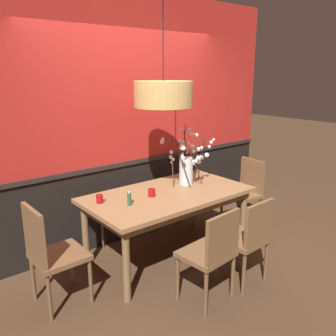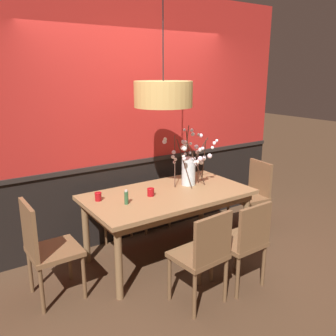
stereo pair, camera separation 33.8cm
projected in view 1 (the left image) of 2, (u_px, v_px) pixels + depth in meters
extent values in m
plane|color=#4C3321|center=(168.00, 256.00, 4.06)|extent=(24.00, 24.00, 0.00)
cube|color=black|center=(130.00, 199.00, 4.49)|extent=(4.49, 0.12, 0.94)
cube|color=black|center=(130.00, 162.00, 4.36)|extent=(4.49, 0.14, 0.05)
cube|color=#B2231E|center=(127.00, 80.00, 4.11)|extent=(4.49, 0.12, 1.97)
cube|color=#997047|center=(168.00, 195.00, 3.86)|extent=(1.78, 0.97, 0.04)
cube|color=brown|center=(168.00, 200.00, 3.88)|extent=(1.68, 0.87, 0.08)
cylinder|color=brown|center=(126.00, 266.00, 3.18)|extent=(0.07, 0.07, 0.72)
cylinder|color=brown|center=(243.00, 220.00, 4.15)|extent=(0.07, 0.07, 0.72)
cylinder|color=brown|center=(86.00, 235.00, 3.77)|extent=(0.07, 0.07, 0.72)
cylinder|color=brown|center=(196.00, 201.00, 4.75)|extent=(0.07, 0.07, 0.72)
cube|color=brown|center=(242.00, 239.00, 3.49)|extent=(0.43, 0.42, 0.04)
cube|color=brown|center=(259.00, 224.00, 3.29)|extent=(0.40, 0.05, 0.41)
cylinder|color=brown|center=(216.00, 259.00, 3.57)|extent=(0.04, 0.04, 0.42)
cylinder|color=brown|center=(238.00, 248.00, 3.79)|extent=(0.04, 0.04, 0.42)
cylinder|color=brown|center=(244.00, 274.00, 3.31)|extent=(0.04, 0.04, 0.42)
cylinder|color=brown|center=(266.00, 261.00, 3.54)|extent=(0.04, 0.04, 0.42)
cube|color=brown|center=(144.00, 194.00, 4.70)|extent=(0.43, 0.44, 0.04)
cube|color=brown|center=(135.00, 174.00, 4.78)|extent=(0.40, 0.04, 0.42)
cylinder|color=brown|center=(164.00, 212.00, 4.74)|extent=(0.04, 0.04, 0.44)
cylinder|color=brown|center=(142.00, 219.00, 4.51)|extent=(0.04, 0.04, 0.44)
cylinder|color=brown|center=(147.00, 204.00, 5.01)|extent=(0.04, 0.04, 0.44)
cylinder|color=brown|center=(125.00, 211.00, 4.78)|extent=(0.04, 0.04, 0.44)
cube|color=brown|center=(60.00, 256.00, 3.15)|extent=(0.44, 0.44, 0.04)
cube|color=brown|center=(34.00, 235.00, 2.95)|extent=(0.04, 0.41, 0.48)
cylinder|color=brown|center=(72.00, 264.00, 3.47)|extent=(0.04, 0.04, 0.43)
cylinder|color=brown|center=(91.00, 281.00, 3.19)|extent=(0.04, 0.04, 0.43)
cylinder|color=brown|center=(33.00, 278.00, 3.23)|extent=(0.04, 0.04, 0.43)
cylinder|color=brown|center=(50.00, 298.00, 2.95)|extent=(0.04, 0.04, 0.43)
cube|color=brown|center=(206.00, 254.00, 3.18)|extent=(0.47, 0.43, 0.04)
cube|color=brown|center=(223.00, 237.00, 3.00)|extent=(0.42, 0.07, 0.41)
cylinder|color=brown|center=(178.00, 278.00, 3.24)|extent=(0.04, 0.04, 0.44)
cylinder|color=brown|center=(205.00, 263.00, 3.49)|extent=(0.04, 0.04, 0.44)
cylinder|color=brown|center=(206.00, 294.00, 3.00)|extent=(0.04, 0.04, 0.44)
cylinder|color=brown|center=(233.00, 277.00, 3.26)|extent=(0.04, 0.04, 0.44)
cube|color=brown|center=(107.00, 204.00, 4.39)|extent=(0.43, 0.42, 0.04)
cube|color=brown|center=(98.00, 181.00, 4.45)|extent=(0.40, 0.05, 0.47)
cylinder|color=brown|center=(127.00, 222.00, 4.44)|extent=(0.04, 0.04, 0.43)
cylinder|color=brown|center=(102.00, 230.00, 4.21)|extent=(0.04, 0.04, 0.43)
cylinder|color=brown|center=(112.00, 214.00, 4.69)|extent=(0.04, 0.04, 0.43)
cylinder|color=brown|center=(88.00, 221.00, 4.46)|extent=(0.04, 0.04, 0.43)
cube|color=brown|center=(241.00, 195.00, 4.71)|extent=(0.45, 0.45, 0.04)
cube|color=brown|center=(252.00, 175.00, 4.75)|extent=(0.07, 0.40, 0.44)
cylinder|color=brown|center=(240.00, 219.00, 4.54)|extent=(0.04, 0.04, 0.43)
cylinder|color=brown|center=(221.00, 210.00, 4.82)|extent=(0.04, 0.04, 0.43)
cylinder|color=brown|center=(259.00, 213.00, 4.72)|extent=(0.04, 0.04, 0.43)
cylinder|color=brown|center=(240.00, 205.00, 5.01)|extent=(0.04, 0.04, 0.43)
cylinder|color=silver|center=(186.00, 171.00, 4.11)|extent=(0.16, 0.16, 0.31)
cylinder|color=silver|center=(186.00, 181.00, 4.14)|extent=(0.14, 0.14, 0.07)
cylinder|color=#472D23|center=(187.00, 166.00, 4.12)|extent=(0.07, 0.09, 0.41)
sphere|color=white|center=(187.00, 152.00, 4.09)|extent=(0.03, 0.03, 0.03)
sphere|color=white|center=(189.00, 160.00, 4.14)|extent=(0.05, 0.05, 0.05)
sphere|color=white|center=(185.00, 163.00, 4.12)|extent=(0.05, 0.05, 0.05)
sphere|color=white|center=(185.00, 164.00, 4.12)|extent=(0.04, 0.04, 0.04)
sphere|color=white|center=(189.00, 161.00, 4.15)|extent=(0.04, 0.04, 0.04)
cylinder|color=#472D23|center=(196.00, 167.00, 4.06)|extent=(0.15, 0.17, 0.43)
sphere|color=white|center=(199.00, 162.00, 4.07)|extent=(0.05, 0.05, 0.05)
sphere|color=white|center=(196.00, 160.00, 4.04)|extent=(0.04, 0.04, 0.04)
sphere|color=white|center=(202.00, 158.00, 4.03)|extent=(0.04, 0.04, 0.04)
sphere|color=white|center=(199.00, 160.00, 4.07)|extent=(0.05, 0.05, 0.05)
sphere|color=white|center=(195.00, 164.00, 4.08)|extent=(0.04, 0.04, 0.04)
cylinder|color=#472D23|center=(172.00, 161.00, 4.07)|extent=(0.14, 0.21, 0.55)
sphere|color=white|center=(171.00, 152.00, 4.06)|extent=(0.05, 0.05, 0.05)
sphere|color=white|center=(162.00, 142.00, 4.01)|extent=(0.05, 0.05, 0.05)
sphere|color=white|center=(173.00, 159.00, 4.06)|extent=(0.04, 0.04, 0.04)
sphere|color=white|center=(172.00, 162.00, 4.11)|extent=(0.03, 0.03, 0.03)
sphere|color=white|center=(171.00, 157.00, 4.04)|extent=(0.04, 0.04, 0.04)
sphere|color=white|center=(163.00, 139.00, 3.98)|extent=(0.04, 0.04, 0.04)
cylinder|color=#472D23|center=(194.00, 163.00, 3.98)|extent=(0.31, 0.06, 0.55)
sphere|color=white|center=(196.00, 161.00, 3.97)|extent=(0.04, 0.04, 0.04)
sphere|color=white|center=(199.00, 158.00, 3.95)|extent=(0.06, 0.06, 0.06)
sphere|color=white|center=(199.00, 149.00, 3.88)|extent=(0.04, 0.04, 0.04)
sphere|color=white|center=(193.00, 161.00, 3.94)|extent=(0.04, 0.04, 0.04)
sphere|color=white|center=(202.00, 148.00, 3.83)|extent=(0.04, 0.04, 0.04)
sphere|color=white|center=(197.00, 161.00, 3.99)|extent=(0.05, 0.05, 0.05)
cylinder|color=#472D23|center=(201.00, 160.00, 4.10)|extent=(0.20, 0.29, 0.55)
sphere|color=white|center=(209.00, 147.00, 4.08)|extent=(0.04, 0.04, 0.04)
sphere|color=white|center=(201.00, 157.00, 4.10)|extent=(0.04, 0.04, 0.04)
sphere|color=white|center=(214.00, 140.00, 4.06)|extent=(0.03, 0.03, 0.03)
sphere|color=white|center=(211.00, 142.00, 4.06)|extent=(0.04, 0.04, 0.04)
sphere|color=white|center=(207.00, 155.00, 4.09)|extent=(0.05, 0.05, 0.05)
cylinder|color=#472D23|center=(187.00, 158.00, 4.04)|extent=(0.09, 0.02, 0.63)
sphere|color=white|center=(190.00, 130.00, 3.93)|extent=(0.04, 0.04, 0.04)
sphere|color=white|center=(191.00, 134.00, 3.93)|extent=(0.04, 0.04, 0.04)
sphere|color=white|center=(189.00, 143.00, 3.96)|extent=(0.03, 0.03, 0.03)
cylinder|color=#472D23|center=(183.00, 164.00, 3.97)|extent=(0.09, 0.20, 0.54)
sphere|color=white|center=(182.00, 147.00, 3.88)|extent=(0.05, 0.05, 0.05)
sphere|color=white|center=(182.00, 156.00, 3.88)|extent=(0.04, 0.04, 0.04)
sphere|color=white|center=(183.00, 148.00, 3.85)|extent=(0.05, 0.05, 0.05)
sphere|color=white|center=(183.00, 158.00, 3.89)|extent=(0.05, 0.05, 0.05)
cylinder|color=#472D23|center=(191.00, 159.00, 4.18)|extent=(0.17, 0.29, 0.55)
sphere|color=white|center=(194.00, 134.00, 4.24)|extent=(0.04, 0.04, 0.04)
sphere|color=white|center=(194.00, 161.00, 4.18)|extent=(0.04, 0.04, 0.04)
sphere|color=white|center=(194.00, 152.00, 4.22)|extent=(0.05, 0.05, 0.05)
sphere|color=white|center=(197.00, 135.00, 4.25)|extent=(0.05, 0.05, 0.05)
sphere|color=white|center=(192.00, 146.00, 4.22)|extent=(0.05, 0.05, 0.05)
cylinder|color=#472D23|center=(183.00, 155.00, 4.10)|extent=(0.10, 0.01, 0.68)
sphere|color=white|center=(183.00, 142.00, 4.04)|extent=(0.03, 0.03, 0.03)
sphere|color=white|center=(181.00, 130.00, 4.06)|extent=(0.03, 0.03, 0.03)
sphere|color=white|center=(180.00, 142.00, 4.08)|extent=(0.05, 0.05, 0.05)
sphere|color=white|center=(183.00, 145.00, 4.05)|extent=(0.05, 0.05, 0.05)
sphere|color=white|center=(182.00, 154.00, 4.08)|extent=(0.04, 0.04, 0.04)
sphere|color=white|center=(182.00, 148.00, 4.12)|extent=(0.05, 0.05, 0.05)
cylinder|color=#9E0F14|center=(152.00, 193.00, 3.73)|extent=(0.07, 0.07, 0.08)
torus|color=red|center=(152.00, 189.00, 3.72)|extent=(0.08, 0.08, 0.01)
cylinder|color=silver|center=(152.00, 194.00, 3.73)|extent=(0.05, 0.05, 0.04)
cylinder|color=#9E0F14|center=(100.00, 199.00, 3.55)|extent=(0.07, 0.07, 0.09)
torus|color=red|center=(99.00, 195.00, 3.53)|extent=(0.07, 0.07, 0.01)
cylinder|color=silver|center=(100.00, 200.00, 3.55)|extent=(0.05, 0.05, 0.04)
cylinder|color=#2D5633|center=(129.00, 199.00, 3.48)|extent=(0.04, 0.04, 0.13)
cylinder|color=beige|center=(129.00, 192.00, 3.46)|extent=(0.03, 0.03, 0.02)
cylinder|color=tan|center=(163.00, 94.00, 3.57)|extent=(0.59, 0.59, 0.26)
sphere|color=#F9EAB7|center=(163.00, 98.00, 3.58)|extent=(0.14, 0.14, 0.14)
cylinder|color=black|center=(163.00, 28.00, 3.41)|extent=(0.01, 0.01, 0.98)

